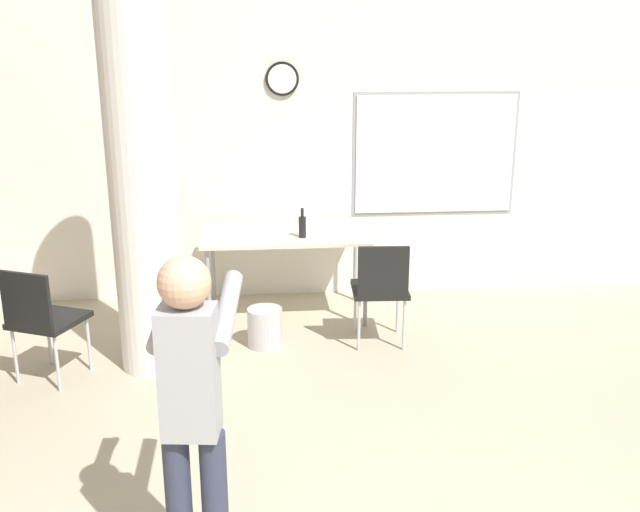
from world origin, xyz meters
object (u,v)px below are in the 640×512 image
Objects in this scene: folding_table at (286,239)px; chair_table_right at (381,285)px; bottle_on_table at (302,226)px; person_playing_front at (192,402)px; chair_near_pillar at (42,316)px.

folding_table is 1.04m from chair_table_right.
person_playing_front is at bearing -101.93° from bottle_on_table.
bottle_on_table is 3.22m from person_playing_front.
chair_table_right is (0.72, -0.73, -0.20)m from folding_table.
person_playing_front reaches higher than folding_table.
person_playing_front is at bearing -115.93° from chair_table_right.
folding_table is at bearing 134.98° from chair_table_right.
folding_table is at bearing 32.98° from chair_near_pillar.
bottle_on_table is 0.89m from chair_table_right.
person_playing_front reaches higher than chair_near_pillar.
person_playing_front is at bearing -99.09° from folding_table.
person_playing_front reaches higher than bottle_on_table.
folding_table is 5.65× the size of bottle_on_table.
chair_near_pillar is at bearing -152.30° from bottle_on_table.
chair_table_right is (0.59, -0.58, -0.35)m from bottle_on_table.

